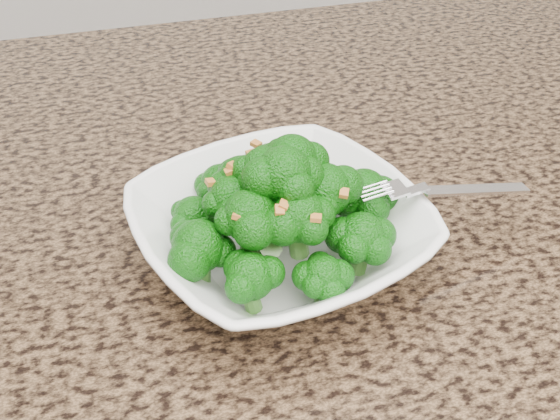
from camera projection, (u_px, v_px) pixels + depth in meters
name	position (u px, v px, depth m)	size (l,w,h in m)	color
granite_counter	(131.00, 319.00, 0.53)	(1.64, 1.04, 0.03)	brown
bowl	(280.00, 233.00, 0.55)	(0.22, 0.22, 0.05)	white
broccoli_pile	(280.00, 168.00, 0.51)	(0.19, 0.19, 0.07)	#0F5B0A
garlic_topping	(280.00, 123.00, 0.49)	(0.12, 0.12, 0.01)	#C57A30
fork	(420.00, 189.00, 0.54)	(0.16, 0.03, 0.01)	silver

